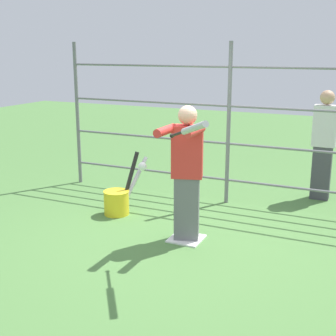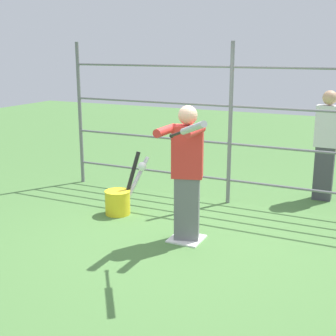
# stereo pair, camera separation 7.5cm
# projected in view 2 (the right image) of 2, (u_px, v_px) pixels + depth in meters

# --- Properties ---
(ground_plane) EXTENTS (24.00, 24.00, 0.00)m
(ground_plane) POSITION_uv_depth(u_px,v_px,m) (187.00, 239.00, 5.83)
(ground_plane) COLOR #4C7A3D
(home_plate) EXTENTS (0.40, 0.40, 0.02)m
(home_plate) POSITION_uv_depth(u_px,v_px,m) (187.00, 239.00, 5.82)
(home_plate) COLOR white
(home_plate) RESTS_ON ground
(fence_backstop) EXTENTS (5.48, 0.06, 2.42)m
(fence_backstop) POSITION_uv_depth(u_px,v_px,m) (230.00, 125.00, 6.92)
(fence_backstop) COLOR slate
(fence_backstop) RESTS_ON ground
(batter) EXTENTS (0.41, 0.65, 1.67)m
(batter) POSITION_uv_depth(u_px,v_px,m) (187.00, 170.00, 5.59)
(batter) COLOR slate
(batter) RESTS_ON ground
(baseball_bat_swinging) EXTENTS (0.67, 0.67, 0.32)m
(baseball_bat_swinging) POSITION_uv_depth(u_px,v_px,m) (190.00, 129.00, 4.56)
(baseball_bat_swinging) COLOR black
(softball_in_flight) EXTENTS (0.10, 0.10, 0.10)m
(softball_in_flight) POSITION_uv_depth(u_px,v_px,m) (142.00, 166.00, 5.13)
(softball_in_flight) COLOR white
(bat_bucket) EXTENTS (0.42, 0.78, 0.89)m
(bat_bucket) POSITION_uv_depth(u_px,v_px,m) (119.00, 200.00, 6.70)
(bat_bucket) COLOR yellow
(bat_bucket) RESTS_ON ground
(bystander_behind_fence) EXTENTS (0.35, 0.22, 1.71)m
(bystander_behind_fence) POSITION_uv_depth(u_px,v_px,m) (326.00, 144.00, 7.16)
(bystander_behind_fence) COLOR #3F3F47
(bystander_behind_fence) RESTS_ON ground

